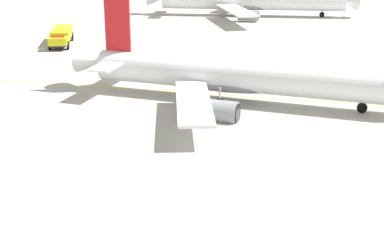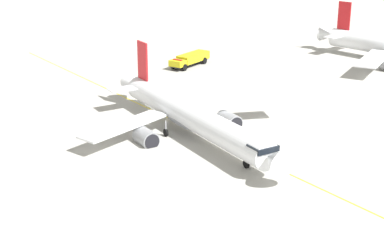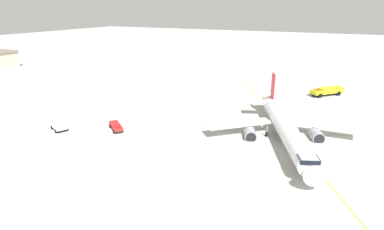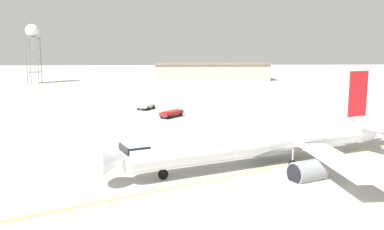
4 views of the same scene
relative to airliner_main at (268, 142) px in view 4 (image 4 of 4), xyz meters
The scene contains 7 objects.
ground_plane 4.43m from the airliner_main, 114.51° to the right, with size 600.00×600.00×0.00m, color #ADAAA3.
airliner_main is the anchor object (origin of this frame).
pushback_tug_truck 48.99m from the airliner_main, 20.25° to the left, with size 4.97×4.08×1.30m.
ops_pickup_truck 36.56m from the airliner_main, 17.81° to the left, with size 5.67×5.01×1.41m.
radar_tower 137.78m from the airliner_main, 28.24° to the left, with size 5.14×5.14×23.24m.
terminal_shed 133.10m from the airliner_main, ahead, with size 16.19×50.51×7.45m.
taxiway_centreline 3.82m from the airliner_main, 103.14° to the right, with size 59.99×112.36×0.01m.
Camera 4 is at (-46.39, 15.30, 13.88)m, focal length 38.55 mm.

